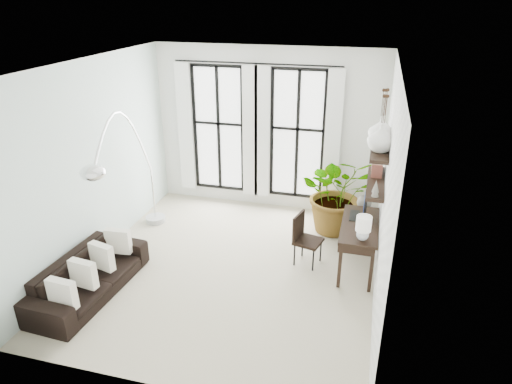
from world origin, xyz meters
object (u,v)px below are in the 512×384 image
(arc_lamp, at_px, (123,144))
(buddha, at_px, (362,223))
(sofa, at_px, (89,276))
(desk, at_px, (359,229))
(desk_chair, at_px, (304,236))
(plant, at_px, (338,193))

(arc_lamp, distance_m, buddha, 4.22)
(sofa, distance_m, buddha, 4.55)
(sofa, relative_size, desk, 1.51)
(desk, bearing_deg, desk_chair, -179.84)
(plant, distance_m, arc_lamp, 3.81)
(sofa, bearing_deg, desk, -63.01)
(buddha, bearing_deg, desk_chair, -134.53)
(plant, height_order, arc_lamp, arc_lamp)
(arc_lamp, height_order, buddha, arc_lamp)
(desk, bearing_deg, arc_lamp, -172.95)
(buddha, bearing_deg, arc_lamp, -159.87)
(arc_lamp, bearing_deg, plant, 27.94)
(desk_chair, height_order, arc_lamp, arc_lamp)
(plant, relative_size, arc_lamp, 0.58)
(sofa, relative_size, plant, 1.33)
(arc_lamp, bearing_deg, buddha, 20.13)
(sofa, relative_size, desk_chair, 2.35)
(desk_chair, bearing_deg, sofa, -136.55)
(desk, bearing_deg, buddha, 87.92)
(sofa, height_order, desk_chair, desk_chair)
(desk, height_order, arc_lamp, arc_lamp)
(sofa, distance_m, plant, 4.40)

